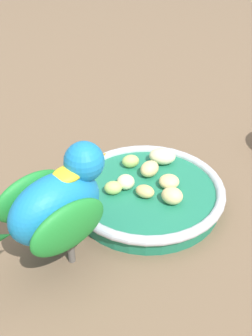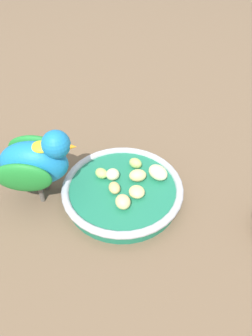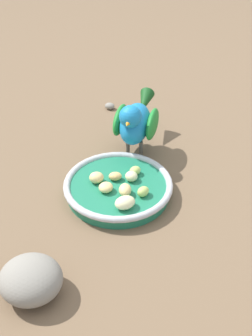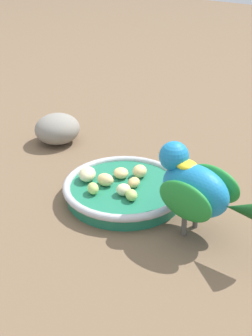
{
  "view_description": "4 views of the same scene",
  "coord_description": "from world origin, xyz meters",
  "views": [
    {
      "loc": [
        -0.39,
        -0.26,
        0.39
      ],
      "look_at": [
        0.0,
        0.03,
        0.06
      ],
      "focal_mm": 46.28,
      "sensor_mm": 36.0,
      "label": 1
    },
    {
      "loc": [
        -0.03,
        -0.38,
        0.43
      ],
      "look_at": [
        0.02,
        0.02,
        0.06
      ],
      "focal_mm": 33.41,
      "sensor_mm": 36.0,
      "label": 2
    },
    {
      "loc": [
        0.72,
        0.06,
        0.59
      ],
      "look_at": [
        0.01,
        0.02,
        0.06
      ],
      "focal_mm": 48.44,
      "sensor_mm": 36.0,
      "label": 3
    },
    {
      "loc": [
        -0.4,
        0.62,
        0.46
      ],
      "look_at": [
        0.02,
        -0.02,
        0.05
      ],
      "focal_mm": 52.29,
      "sensor_mm": 36.0,
      "label": 4
    }
  ],
  "objects": [
    {
      "name": "ground_plane",
      "position": [
        0.0,
        0.0,
        0.0
      ],
      "size": [
        4.0,
        4.0,
        0.0
      ],
      "primitive_type": "plane",
      "color": "brown"
    },
    {
      "name": "feeding_bowl",
      "position": [
        0.02,
        0.0,
        0.02
      ],
      "size": [
        0.22,
        0.22,
        0.03
      ],
      "color": "#1E7251",
      "rests_on": "ground_plane"
    },
    {
      "name": "apple_piece_0",
      "position": [
        0.0,
        0.03,
        0.04
      ],
      "size": [
        0.03,
        0.03,
        0.02
      ],
      "primitive_type": "ellipsoid",
      "rotation": [
        0.0,
        0.0,
        1.22
      ],
      "color": "beige",
      "rests_on": "feeding_bowl"
    },
    {
      "name": "apple_piece_1",
      "position": [
        0.01,
        -0.04,
        0.04
      ],
      "size": [
        0.03,
        0.03,
        0.02
      ],
      "primitive_type": "ellipsoid",
      "rotation": [
        0.0,
        0.0,
        4.92
      ],
      "color": "#E5C67F",
      "rests_on": "feeding_bowl"
    },
    {
      "name": "apple_piece_2",
      "position": [
        0.04,
        -0.02,
        0.03
      ],
      "size": [
        0.04,
        0.04,
        0.02
      ],
      "primitive_type": "ellipsoid",
      "rotation": [
        0.0,
        0.0,
        5.45
      ],
      "color": "#E5C67F",
      "rests_on": "feeding_bowl"
    },
    {
      "name": "apple_piece_3",
      "position": [
        0.05,
        0.05,
        0.04
      ],
      "size": [
        0.03,
        0.03,
        0.02
      ],
      "primitive_type": "ellipsoid",
      "rotation": [
        0.0,
        0.0,
        5.56
      ],
      "color": "#B2CC66",
      "rests_on": "feeding_bowl"
    },
    {
      "name": "apple_piece_4",
      "position": [
        0.04,
        0.02,
        0.04
      ],
      "size": [
        0.03,
        0.02,
        0.02
      ],
      "primitive_type": "ellipsoid",
      "rotation": [
        0.0,
        0.0,
        0.01
      ],
      "color": "#E5C67F",
      "rests_on": "feeding_bowl"
    },
    {
      "name": "apple_piece_5",
      "position": [
        0.08,
        0.02,
        0.04
      ],
      "size": [
        0.05,
        0.05,
        0.02
      ],
      "primitive_type": "ellipsoid",
      "rotation": [
        0.0,
        0.0,
        2.1
      ],
      "color": "beige",
      "rests_on": "feeding_bowl"
    },
    {
      "name": "apple_piece_6",
      "position": [
        0.0,
        -0.01,
        0.03
      ],
      "size": [
        0.02,
        0.03,
        0.02
      ],
      "primitive_type": "ellipsoid",
      "rotation": [
        0.0,
        0.0,
        1.74
      ],
      "color": "tan",
      "rests_on": "feeding_bowl"
    },
    {
      "name": "apple_piece_7",
      "position": [
        -0.02,
        0.03,
        0.03
      ],
      "size": [
        0.03,
        0.03,
        0.02
      ],
      "primitive_type": "ellipsoid",
      "rotation": [
        0.0,
        0.0,
        5.5
      ],
      "color": "#B2CC66",
      "rests_on": "feeding_bowl"
    },
    {
      "name": "parrot",
      "position": [
        -0.14,
        0.03,
        0.08
      ],
      "size": [
        0.21,
        0.11,
        0.14
      ],
      "rotation": [
        0.0,
        0.0,
        -0.19
      ],
      "color": "#59544C",
      "rests_on": "ground_plane"
    }
  ]
}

